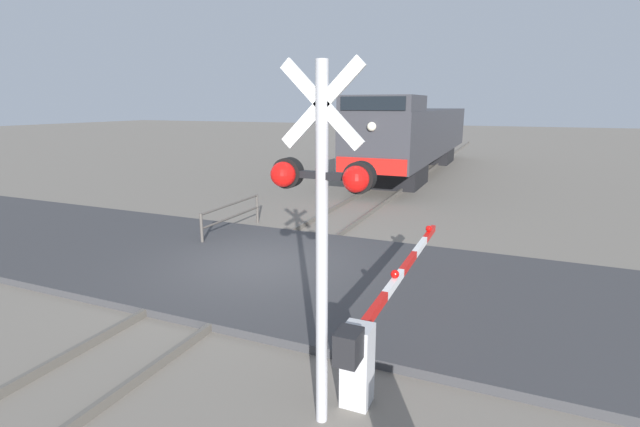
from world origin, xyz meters
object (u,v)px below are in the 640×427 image
crossing_gate (376,323)px  guard_railing (232,214)px  crossing_signal (321,209)px  locomotive (416,135)px

crossing_gate → guard_railing: bearing=138.4°
guard_railing → crossing_signal: bearing=-49.4°
locomotive → guard_railing: locomotive is taller
guard_railing → crossing_gate: bearing=-41.6°
locomotive → crossing_gate: (3.65, -20.20, -1.38)m
crossing_signal → locomotive: bearing=98.9°
crossing_gate → locomotive: bearing=100.2°
crossing_gate → guard_railing: size_ratio=2.01×
crossing_gate → guard_railing: 8.02m
crossing_signal → crossing_gate: crossing_signal is taller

